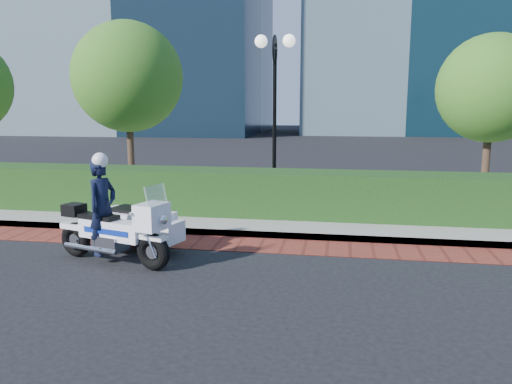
% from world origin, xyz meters
% --- Properties ---
extents(ground, '(120.00, 120.00, 0.00)m').
position_xyz_m(ground, '(0.00, 0.00, 0.00)').
color(ground, black).
rests_on(ground, ground).
extents(brick_strip, '(60.00, 1.00, 0.01)m').
position_xyz_m(brick_strip, '(0.00, 1.50, 0.01)').
color(brick_strip, maroon).
rests_on(brick_strip, ground).
extents(sidewalk, '(60.00, 8.00, 0.15)m').
position_xyz_m(sidewalk, '(0.00, 6.00, 0.07)').
color(sidewalk, gray).
rests_on(sidewalk, ground).
extents(hedge_main, '(18.00, 1.20, 1.00)m').
position_xyz_m(hedge_main, '(0.00, 3.60, 0.65)').
color(hedge_main, black).
rests_on(hedge_main, sidewalk).
extents(lamppost, '(1.02, 0.70, 4.21)m').
position_xyz_m(lamppost, '(1.00, 5.20, 2.96)').
color(lamppost, black).
rests_on(lamppost, sidewalk).
extents(tree_b, '(3.20, 3.20, 4.89)m').
position_xyz_m(tree_b, '(-3.50, 6.50, 3.43)').
color(tree_b, '#332319').
rests_on(tree_b, sidewalk).
extents(tree_c, '(2.80, 2.80, 4.30)m').
position_xyz_m(tree_c, '(6.50, 6.50, 3.05)').
color(tree_c, '#332319').
rests_on(tree_c, sidewalk).
extents(police_motorcycle, '(2.25, 1.94, 1.86)m').
position_xyz_m(police_motorcycle, '(-1.02, 0.36, 0.64)').
color(police_motorcycle, black).
rests_on(police_motorcycle, ground).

